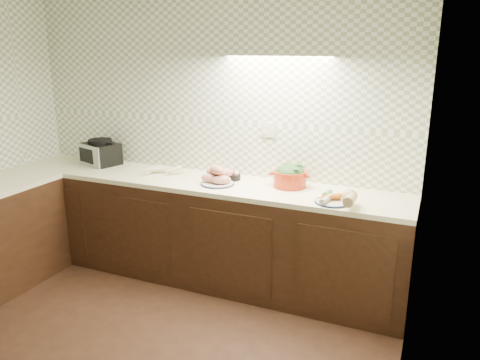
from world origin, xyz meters
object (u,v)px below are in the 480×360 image
at_px(onion_bowl, 233,175).
at_px(dutch_oven, 290,176).
at_px(parsnip_pile, 164,171).
at_px(veg_plate, 340,198).
at_px(sweet_potato_plate, 218,177).
at_px(toaster_oven, 100,153).

height_order(onion_bowl, dutch_oven, dutch_oven).
distance_m(parsnip_pile, onion_bowl, 0.65).
bearing_deg(parsnip_pile, veg_plate, -6.97).
distance_m(sweet_potato_plate, dutch_oven, 0.59).
xyz_separation_m(onion_bowl, dutch_oven, (0.51, -0.01, 0.05)).
distance_m(sweet_potato_plate, onion_bowl, 0.18).
distance_m(sweet_potato_plate, veg_plate, 1.04).
bearing_deg(sweet_potato_plate, dutch_oven, 16.06).
distance_m(toaster_oven, dutch_oven, 1.90).
xyz_separation_m(dutch_oven, veg_plate, (0.46, -0.27, -0.05)).
height_order(toaster_oven, parsnip_pile, toaster_oven).
height_order(parsnip_pile, sweet_potato_plate, sweet_potato_plate).
relative_size(parsnip_pile, sweet_potato_plate, 1.28).
distance_m(dutch_oven, veg_plate, 0.53).
relative_size(sweet_potato_plate, dutch_oven, 0.85).
xyz_separation_m(onion_bowl, veg_plate, (0.97, -0.27, 0.01)).
bearing_deg(sweet_potato_plate, veg_plate, -5.61).
xyz_separation_m(parsnip_pile, sweet_potato_plate, (0.58, -0.10, 0.03)).
xyz_separation_m(toaster_oven, onion_bowl, (1.39, 0.00, -0.08)).
bearing_deg(toaster_oven, sweet_potato_plate, 10.21).
height_order(parsnip_pile, dutch_oven, dutch_oven).
xyz_separation_m(toaster_oven, parsnip_pile, (0.75, -0.07, -0.08)).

